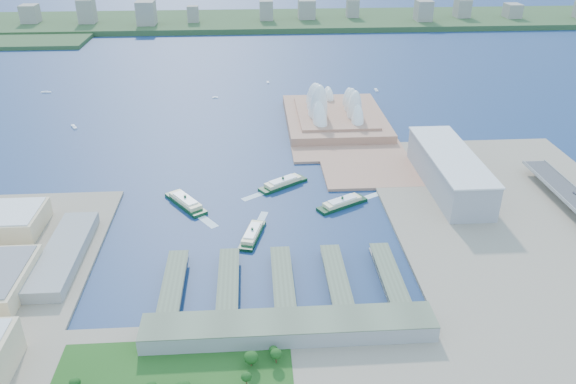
{
  "coord_description": "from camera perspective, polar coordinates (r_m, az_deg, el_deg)",
  "views": [
    {
      "loc": [
        -5.37,
        -429.99,
        267.65
      ],
      "look_at": [
        26.43,
        47.98,
        18.0
      ],
      "focal_mm": 35.0,
      "sensor_mm": 36.0,
      "label": 1
    }
  ],
  "objects": [
    {
      "name": "ground",
      "position": [
        506.51,
        -2.63,
        -4.4
      ],
      "size": [
        3000.0,
        3000.0,
        0.0
      ],
      "primitive_type": "plane",
      "color": "#0F2546",
      "rests_on": "ground"
    },
    {
      "name": "east_land",
      "position": [
        524.82,
        24.87,
        -5.82
      ],
      "size": [
        240.0,
        500.0,
        3.0
      ],
      "primitive_type": "cube",
      "color": "gray",
      "rests_on": "ground"
    },
    {
      "name": "peninsula",
      "position": [
        748.11,
        5.16,
        6.57
      ],
      "size": [
        135.0,
        220.0,
        3.0
      ],
      "primitive_type": "cube",
      "color": "#A5735A",
      "rests_on": "ground"
    },
    {
      "name": "far_shore",
      "position": [
        1434.07,
        -3.69,
        16.96
      ],
      "size": [
        2200.0,
        260.0,
        12.0
      ],
      "primitive_type": "cube",
      "color": "#2D4926",
      "rests_on": "ground"
    },
    {
      "name": "opera_house",
      "position": [
        756.17,
        4.84,
        9.27
      ],
      "size": [
        134.0,
        180.0,
        58.0
      ],
      "primitive_type": null,
      "color": "white",
      "rests_on": "peninsula"
    },
    {
      "name": "toaster_building",
      "position": [
        601.1,
        16.05,
        2.11
      ],
      "size": [
        45.0,
        155.0,
        35.0
      ],
      "primitive_type": "cube",
      "color": "gray",
      "rests_on": "east_land"
    },
    {
      "name": "ferry_wharves",
      "position": [
        442.22,
        -0.56,
        -8.97
      ],
      "size": [
        184.0,
        90.0,
        9.3
      ],
      "primitive_type": null,
      "color": "#525E47",
      "rests_on": "ground"
    },
    {
      "name": "terminal_building",
      "position": [
        392.85,
        0.11,
        -13.65
      ],
      "size": [
        200.0,
        28.0,
        12.0
      ],
      "primitive_type": "cube",
      "color": "gray",
      "rests_on": "south_land"
    },
    {
      "name": "far_skyline",
      "position": [
        1408.6,
        -3.72,
        18.15
      ],
      "size": [
        1900.0,
        140.0,
        55.0
      ],
      "primitive_type": null,
      "color": "gray",
      "rests_on": "far_shore"
    },
    {
      "name": "ferry_a",
      "position": [
        560.87,
        -10.38,
        -0.82
      ],
      "size": [
        46.04,
        56.95,
        11.15
      ],
      "primitive_type": null,
      "rotation": [
        0.0,
        0.0,
        0.61
      ],
      "color": "black",
      "rests_on": "ground"
    },
    {
      "name": "ferry_b",
      "position": [
        589.35,
        -0.51,
        1.09
      ],
      "size": [
        53.65,
        43.0,
        10.48
      ],
      "primitive_type": null,
      "rotation": [
        0.0,
        0.0,
        -0.97
      ],
      "color": "black",
      "rests_on": "ground"
    },
    {
      "name": "ferry_c",
      "position": [
        502.13,
        -3.65,
        -4.11
      ],
      "size": [
        25.72,
        51.71,
        9.48
      ],
      "primitive_type": null,
      "rotation": [
        0.0,
        0.0,
        2.87
      ],
      "color": "black",
      "rests_on": "ground"
    },
    {
      "name": "ferry_d",
      "position": [
        553.18,
        5.53,
        -0.95
      ],
      "size": [
        53.67,
        38.48,
        10.19
      ],
      "primitive_type": null,
      "rotation": [
        0.0,
        0.0,
        2.09
      ],
      "color": "black",
      "rests_on": "ground"
    },
    {
      "name": "boat_a",
      "position": [
        799.16,
        -20.92,
        6.22
      ],
      "size": [
        11.35,
        15.69,
        3.05
      ],
      "primitive_type": null,
      "rotation": [
        0.0,
        0.0,
        0.52
      ],
      "color": "white",
      "rests_on": "ground"
    },
    {
      "name": "boat_b",
      "position": [
        872.59,
        -7.41,
        9.51
      ],
      "size": [
        8.69,
        3.29,
        2.32
      ],
      "primitive_type": null,
      "rotation": [
        0.0,
        0.0,
        1.54
      ],
      "color": "white",
      "rests_on": "ground"
    },
    {
      "name": "boat_c",
      "position": [
        911.67,
        8.95,
        10.22
      ],
      "size": [
        4.05,
        13.41,
        3.01
      ],
      "primitive_type": null,
      "rotation": [
        0.0,
        0.0,
        3.15
      ],
      "color": "white",
      "rests_on": "ground"
    },
    {
      "name": "boat_d",
      "position": [
        967.74,
        -23.36,
        9.31
      ],
      "size": [
        15.82,
        4.74,
        2.63
      ],
      "primitive_type": null,
      "rotation": [
        0.0,
        0.0,
        1.48
      ],
      "color": "white",
      "rests_on": "ground"
    },
    {
      "name": "boat_e",
      "position": [
        942.25,
        -2.06,
        11.09
      ],
      "size": [
        3.42,
        10.56,
        2.59
      ],
      "primitive_type": null,
      "rotation": [
        0.0,
        0.0,
        0.01
      ],
      "color": "white",
      "rests_on": "ground"
    },
    {
      "name": "car_c",
      "position": [
        610.57,
        27.09,
        -0.1
      ],
      "size": [
        1.68,
        4.12,
        1.2
      ],
      "primitive_type": "imported",
      "color": "slate",
      "rests_on": "expressway"
    }
  ]
}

